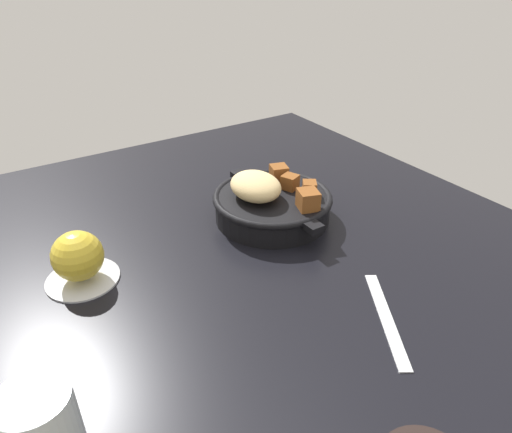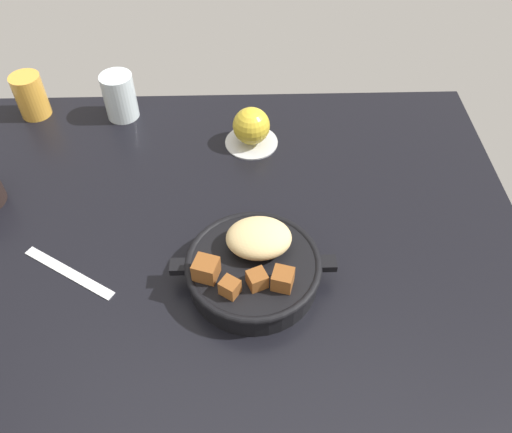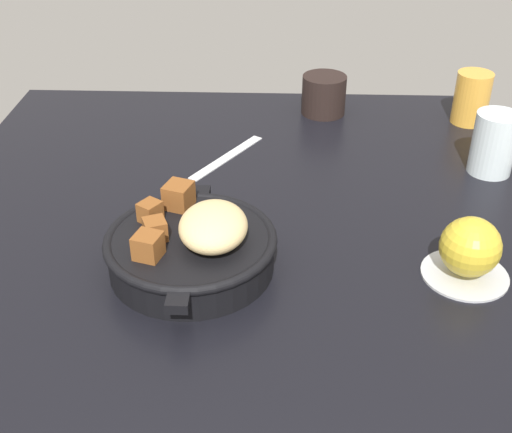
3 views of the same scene
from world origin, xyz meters
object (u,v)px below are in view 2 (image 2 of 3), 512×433
water_glass_tall (120,96)px  juice_glass_amber (31,96)px  butter_knife (69,272)px  cast_iron_skillet (254,266)px  red_apple (251,126)px

water_glass_tall → juice_glass_amber: bearing=176.7°
water_glass_tall → juice_glass_amber: (-18.04, 1.04, -0.24)cm
butter_knife → juice_glass_amber: bearing=142.3°
butter_knife → juice_glass_amber: (-15.10, 40.93, 4.26)cm
cast_iron_skillet → red_apple: cast_iron_skillet is taller
red_apple → water_glass_tall: (-26.16, 9.47, 0.53)cm
butter_knife → water_glass_tall: water_glass_tall is taller
water_glass_tall → juice_glass_amber: water_glass_tall is taller
cast_iron_skillet → red_apple: bearing=89.4°
water_glass_tall → butter_knife: bearing=-94.2°
cast_iron_skillet → juice_glass_amber: juice_glass_amber is taller
red_apple → juice_glass_amber: bearing=166.6°
cast_iron_skillet → butter_knife: cast_iron_skillet is taller
butter_knife → water_glass_tall: size_ratio=1.86×
butter_knife → juice_glass_amber: juice_glass_amber is taller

